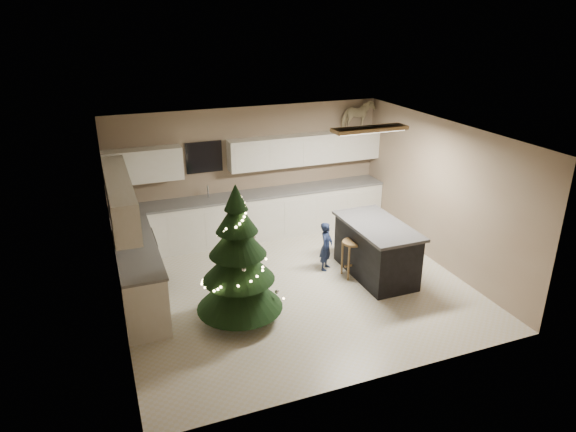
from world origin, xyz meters
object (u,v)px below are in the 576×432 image
object	(u,v)px
toddler	(326,246)
christmas_tree	(238,266)
island	(376,249)
rocking_horse	(358,115)
bar_stool	(352,250)

from	to	relation	value
toddler	christmas_tree	bearing A→B (deg)	161.03
island	rocking_horse	bearing A→B (deg)	70.73
island	christmas_tree	bearing A→B (deg)	-169.66
rocking_horse	christmas_tree	bearing A→B (deg)	123.51
island	bar_stool	size ratio (longest dim) A/B	2.58
island	rocking_horse	size ratio (longest dim) A/B	2.40
bar_stool	rocking_horse	distance (m)	3.19
christmas_tree	toddler	distance (m)	2.15
island	christmas_tree	distance (m)	2.65
toddler	rocking_horse	world-z (taller)	rocking_horse
christmas_tree	rocking_horse	world-z (taller)	rocking_horse
toddler	bar_stool	bearing A→B (deg)	-99.41
bar_stool	rocking_horse	xyz separation A→B (m)	(1.25, 2.31, 1.81)
christmas_tree	toddler	bearing A→B (deg)	27.46
christmas_tree	island	bearing A→B (deg)	10.34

